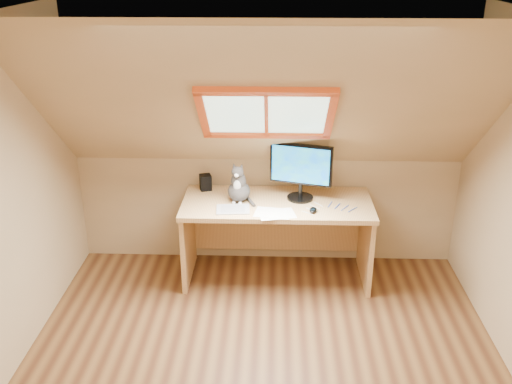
{
  "coord_description": "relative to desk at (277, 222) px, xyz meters",
  "views": [
    {
      "loc": [
        0.07,
        -3.13,
        2.74
      ],
      "look_at": [
        -0.08,
        1.0,
        1.0
      ],
      "focal_mm": 40.0,
      "sensor_mm": 36.0,
      "label": 1
    }
  ],
  "objects": [
    {
      "name": "graphics_tablet",
      "position": [
        -0.37,
        -0.26,
        0.23
      ],
      "size": [
        0.29,
        0.22,
        0.01
      ],
      "primitive_type": "cube",
      "rotation": [
        0.0,
        0.0,
        0.07
      ],
      "color": "#B2B2B7",
      "rests_on": "desk"
    },
    {
      "name": "desk_speaker",
      "position": [
        -0.65,
        0.18,
        0.3
      ],
      "size": [
        0.12,
        0.12,
        0.14
      ],
      "primitive_type": "cube",
      "rotation": [
        0.0,
        0.0,
        0.31
      ],
      "color": "black",
      "rests_on": "desk"
    },
    {
      "name": "room_shell",
      "position": [
        -0.09,
        -1.54,
        0.91
      ],
      "size": [
        3.52,
        3.52,
        2.41
      ],
      "color": "tan",
      "rests_on": "ground"
    },
    {
      "name": "desk",
      "position": [
        0.0,
        0.0,
        0.0
      ],
      "size": [
        1.64,
        0.72,
        0.75
      ],
      "color": "tan",
      "rests_on": "ground"
    },
    {
      "name": "cables",
      "position": [
        0.45,
        -0.19,
        0.23
      ],
      "size": [
        0.51,
        0.26,
        0.01
      ],
      "color": "silver",
      "rests_on": "desk"
    },
    {
      "name": "mouse",
      "position": [
        0.3,
        -0.27,
        0.24
      ],
      "size": [
        0.08,
        0.12,
        0.03
      ],
      "primitive_type": "ellipsoid",
      "rotation": [
        0.0,
        0.0,
        -0.21
      ],
      "color": "black",
      "rests_on": "desk"
    },
    {
      "name": "ground",
      "position": [
        -0.09,
        -1.45,
        -0.52
      ],
      "size": [
        3.5,
        3.5,
        0.0
      ],
      "primitive_type": "plane",
      "color": "brown",
      "rests_on": "ground"
    },
    {
      "name": "cat",
      "position": [
        -0.33,
        -0.06,
        0.35
      ],
      "size": [
        0.22,
        0.26,
        0.36
      ],
      "color": "#3B3734",
      "rests_on": "desk"
    },
    {
      "name": "monitor",
      "position": [
        0.2,
        -0.0,
        0.51
      ],
      "size": [
        0.53,
        0.23,
        0.5
      ],
      "color": "black",
      "rests_on": "desk"
    },
    {
      "name": "papers",
      "position": [
        -0.08,
        -0.33,
        0.23
      ],
      "size": [
        0.33,
        0.27,
        0.0
      ],
      "color": "white",
      "rests_on": "desk"
    }
  ]
}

